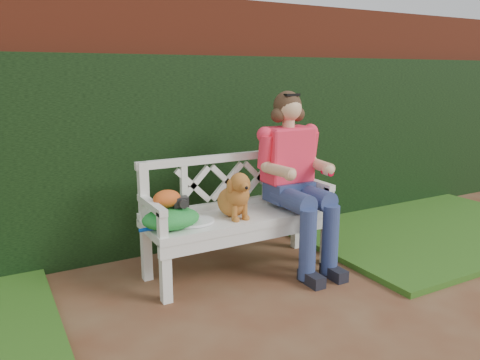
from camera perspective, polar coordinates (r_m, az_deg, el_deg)
ground at (r=3.00m, az=3.75°, el=-18.28°), size 60.00×60.00×0.00m
brick_wall at (r=4.31m, az=-9.87°, el=6.70°), size 10.00×0.30×2.20m
ivy_hedge at (r=4.14m, az=-8.73°, el=3.00°), size 10.00×0.18×1.70m
grass_right at (r=5.11m, az=21.31°, el=-5.38°), size 2.60×2.00×0.05m
garden_bench at (r=3.74m, az=0.00°, el=-7.63°), size 1.62×0.73×0.48m
seated_woman at (r=3.83m, az=6.19°, el=-0.05°), size 0.81×0.94×1.40m
dog at (r=3.54m, az=-0.73°, el=-1.68°), size 0.30×0.37×0.36m
tennis_racket at (r=3.43m, az=-6.07°, el=-5.14°), size 0.64×0.39×0.03m
green_bag at (r=3.36m, az=-8.41°, el=-4.61°), size 0.48×0.41×0.14m
camera_item at (r=3.36m, az=-7.29°, el=-2.64°), size 0.12×0.09×0.07m
baseball_glove at (r=3.35m, az=-8.91°, el=-2.27°), size 0.23×0.18×0.13m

